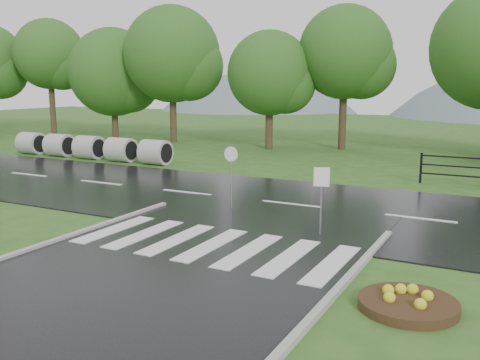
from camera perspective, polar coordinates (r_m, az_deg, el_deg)
The scene contains 8 objects.
ground at distance 9.32m, azimuth -19.54°, elevation -14.99°, with size 120.00×120.00×0.00m, color #2E5A1E.
main_road at distance 17.29m, azimuth 5.48°, elevation -2.71°, with size 90.00×8.00×0.04m, color black.
crosswalk at distance 12.94m, azimuth -3.04°, elevation -6.90°, with size 6.50×2.80×0.02m.
treeline at distance 30.33m, azimuth 17.39°, elevation 2.51°, with size 83.20×5.20×10.00m.
culvert_pipes at distance 28.65m, azimuth -15.78°, elevation 3.37°, with size 9.70×1.20×1.20m.
flower_bed at distance 9.98m, azimuth 17.50°, elevation -12.33°, with size 1.72×1.72×0.34m.
reg_sign_small at distance 13.64m, azimuth 8.69°, elevation -0.71°, with size 0.38×0.15×1.80m.
reg_sign_round at distance 16.38m, azimuth -0.94°, elevation 1.15°, with size 0.46×0.06×1.98m.
Camera 1 is at (6.35, -5.60, 3.90)m, focal length 40.00 mm.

